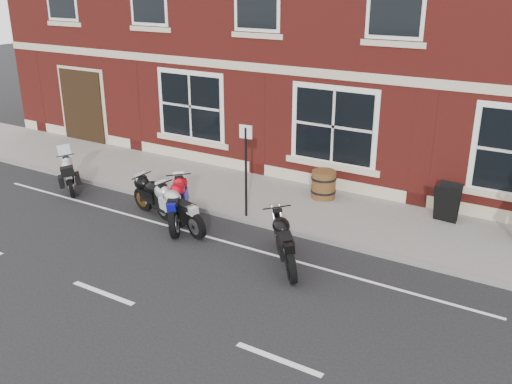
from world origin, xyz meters
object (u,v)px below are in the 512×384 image
(parking_sign, at_px, (246,165))
(barrel_planter, at_px, (324,184))
(moto_touring_silver, at_px, (71,173))
(moto_sport_red, at_px, (180,202))
(moto_sport_black, at_px, (161,197))
(moto_naked_black, at_px, (286,239))
(a_board_sign, at_px, (447,203))
(moto_sport_silver, at_px, (179,207))

(parking_sign, bearing_deg, barrel_planter, 56.07)
(moto_touring_silver, bearing_deg, moto_sport_red, -54.50)
(moto_sport_black, height_order, parking_sign, parking_sign)
(moto_sport_red, xyz_separation_m, moto_naked_black, (3.31, -0.50, -0.01))
(parking_sign, bearing_deg, moto_sport_red, -148.09)
(moto_sport_black, bearing_deg, moto_touring_silver, 97.38)
(moto_touring_silver, height_order, a_board_sign, moto_touring_silver)
(moto_sport_black, relative_size, moto_sport_silver, 1.03)
(a_board_sign, bearing_deg, moto_sport_red, -144.64)
(moto_naked_black, xyz_separation_m, parking_sign, (-2.00, 1.54, 0.93))
(moto_touring_silver, bearing_deg, moto_sport_black, -54.46)
(moto_touring_silver, height_order, parking_sign, parking_sign)
(moto_sport_red, height_order, moto_naked_black, moto_sport_red)
(parking_sign, bearing_deg, moto_sport_black, -160.22)
(a_board_sign, height_order, barrel_planter, a_board_sign)
(barrel_planter, bearing_deg, moto_sport_black, -134.55)
(moto_sport_red, xyz_separation_m, a_board_sign, (5.75, 3.41, 0.02))
(moto_touring_silver, relative_size, moto_naked_black, 0.82)
(moto_sport_silver, distance_m, a_board_sign, 6.68)
(moto_naked_black, bearing_deg, moto_touring_silver, 135.58)
(moto_sport_black, xyz_separation_m, barrel_planter, (3.13, 3.18, -0.05))
(moto_sport_red, bearing_deg, moto_touring_silver, 145.87)
(moto_naked_black, xyz_separation_m, barrel_planter, (-0.86, 3.73, -0.07))
(a_board_sign, relative_size, barrel_planter, 1.24)
(moto_sport_black, relative_size, barrel_planter, 2.74)
(moto_naked_black, height_order, parking_sign, parking_sign)
(moto_sport_red, height_order, barrel_planter, moto_sport_red)
(moto_naked_black, bearing_deg, moto_sport_silver, 136.60)
(moto_naked_black, relative_size, parking_sign, 0.77)
(moto_sport_red, bearing_deg, moto_sport_black, 145.63)
(moto_sport_red, bearing_deg, parking_sign, 8.24)
(moto_touring_silver, xyz_separation_m, moto_sport_red, (4.33, -0.30, 0.09))
(moto_sport_red, relative_size, barrel_planter, 2.59)
(parking_sign, bearing_deg, moto_touring_silver, -179.06)
(moto_touring_silver, height_order, barrel_planter, moto_touring_silver)
(moto_sport_black, xyz_separation_m, parking_sign, (2.00, 0.99, 0.95))
(moto_sport_red, xyz_separation_m, moto_sport_black, (-0.69, 0.05, -0.03))
(moto_touring_silver, height_order, moto_naked_black, moto_touring_silver)
(barrel_planter, xyz_separation_m, parking_sign, (-1.14, -2.19, 0.99))
(moto_sport_red, xyz_separation_m, moto_sport_silver, (0.15, -0.23, -0.03))
(moto_touring_silver, bearing_deg, a_board_sign, -33.42)
(moto_sport_red, height_order, parking_sign, parking_sign)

